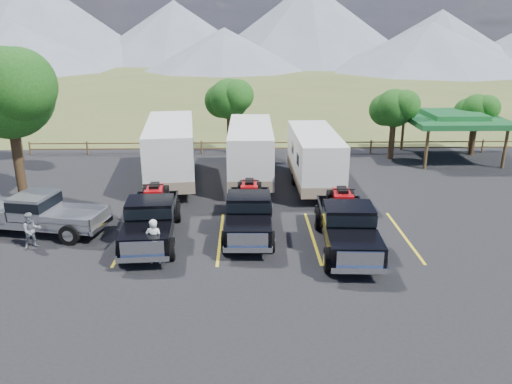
{
  "coord_description": "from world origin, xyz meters",
  "views": [
    {
      "loc": [
        -0.87,
        -15.82,
        8.86
      ],
      "look_at": [
        -0.43,
        5.5,
        1.6
      ],
      "focal_mm": 35.0,
      "sensor_mm": 36.0,
      "label": 1
    }
  ],
  "objects_px": {
    "pickup_silver": "(39,213)",
    "trailer_left": "(171,152)",
    "trailer_center": "(251,153)",
    "tree_big_nw": "(7,93)",
    "rig_left": "(151,217)",
    "rig_right": "(347,224)",
    "person_b": "(32,231)",
    "trailer_right": "(314,159)",
    "person_a": "(154,241)",
    "rig_center": "(249,211)",
    "pavilion": "(453,118)"
  },
  "relations": [
    {
      "from": "rig_left",
      "to": "trailer_right",
      "type": "distance_m",
      "value": 10.56
    },
    {
      "from": "rig_left",
      "to": "trailer_center",
      "type": "bearing_deg",
      "value": 58.4
    },
    {
      "from": "rig_center",
      "to": "rig_right",
      "type": "distance_m",
      "value": 4.34
    },
    {
      "from": "trailer_center",
      "to": "trailer_right",
      "type": "distance_m",
      "value": 3.73
    },
    {
      "from": "trailer_center",
      "to": "person_a",
      "type": "xyz_separation_m",
      "value": [
        -3.79,
        -10.49,
        -0.8
      ]
    },
    {
      "from": "rig_left",
      "to": "person_b",
      "type": "relative_size",
      "value": 4.08
    },
    {
      "from": "pickup_silver",
      "to": "trailer_left",
      "type": "bearing_deg",
      "value": 158.11
    },
    {
      "from": "trailer_right",
      "to": "rig_left",
      "type": "bearing_deg",
      "value": -139.12
    },
    {
      "from": "pavilion",
      "to": "rig_left",
      "type": "distance_m",
      "value": 22.21
    },
    {
      "from": "rig_center",
      "to": "trailer_right",
      "type": "distance_m",
      "value": 7.37
    },
    {
      "from": "tree_big_nw",
      "to": "rig_left",
      "type": "bearing_deg",
      "value": -33.47
    },
    {
      "from": "rig_center",
      "to": "person_b",
      "type": "xyz_separation_m",
      "value": [
        -8.89,
        -1.54,
        -0.2
      ]
    },
    {
      "from": "pavilion",
      "to": "rig_right",
      "type": "height_order",
      "value": "pavilion"
    },
    {
      "from": "pickup_silver",
      "to": "person_a",
      "type": "distance_m",
      "value": 6.33
    },
    {
      "from": "rig_left",
      "to": "person_b",
      "type": "xyz_separation_m",
      "value": [
        -4.74,
        -0.86,
        -0.22
      ]
    },
    {
      "from": "tree_big_nw",
      "to": "trailer_left",
      "type": "relative_size",
      "value": 0.78
    },
    {
      "from": "pavilion",
      "to": "trailer_left",
      "type": "relative_size",
      "value": 0.62
    },
    {
      "from": "trailer_center",
      "to": "tree_big_nw",
      "type": "bearing_deg",
      "value": -164.95
    },
    {
      "from": "rig_center",
      "to": "person_a",
      "type": "relative_size",
      "value": 3.33
    },
    {
      "from": "rig_left",
      "to": "rig_center",
      "type": "relative_size",
      "value": 1.03
    },
    {
      "from": "person_a",
      "to": "rig_left",
      "type": "bearing_deg",
      "value": -73.26
    },
    {
      "from": "rig_right",
      "to": "person_a",
      "type": "xyz_separation_m",
      "value": [
        -7.64,
        -1.36,
        -0.1
      ]
    },
    {
      "from": "pavilion",
      "to": "trailer_left",
      "type": "distance_m",
      "value": 18.88
    },
    {
      "from": "rig_left",
      "to": "rig_right",
      "type": "distance_m",
      "value": 8.22
    },
    {
      "from": "trailer_left",
      "to": "trailer_center",
      "type": "bearing_deg",
      "value": -4.74
    },
    {
      "from": "pavilion",
      "to": "trailer_right",
      "type": "distance_m",
      "value": 11.76
    },
    {
      "from": "trailer_left",
      "to": "person_a",
      "type": "height_order",
      "value": "trailer_left"
    },
    {
      "from": "tree_big_nw",
      "to": "rig_center",
      "type": "relative_size",
      "value": 1.29
    },
    {
      "from": "trailer_center",
      "to": "trailer_right",
      "type": "xyz_separation_m",
      "value": [
        3.55,
        -1.12,
        -0.08
      ]
    },
    {
      "from": "trailer_center",
      "to": "person_b",
      "type": "distance_m",
      "value": 12.8
    },
    {
      "from": "rig_right",
      "to": "trailer_left",
      "type": "distance_m",
      "value": 12.37
    },
    {
      "from": "pavilion",
      "to": "trailer_left",
      "type": "xyz_separation_m",
      "value": [
        -18.18,
        -5.0,
        -0.92
      ]
    },
    {
      "from": "pavilion",
      "to": "rig_right",
      "type": "bearing_deg",
      "value": -124.82
    },
    {
      "from": "trailer_center",
      "to": "rig_right",
      "type": "bearing_deg",
      "value": -66.62
    },
    {
      "from": "rig_left",
      "to": "trailer_center",
      "type": "distance_m",
      "value": 9.24
    },
    {
      "from": "tree_big_nw",
      "to": "trailer_center",
      "type": "distance_m",
      "value": 12.92
    },
    {
      "from": "trailer_center",
      "to": "person_a",
      "type": "bearing_deg",
      "value": -109.34
    },
    {
      "from": "trailer_left",
      "to": "person_b",
      "type": "bearing_deg",
      "value": -122.96
    },
    {
      "from": "rig_center",
      "to": "trailer_right",
      "type": "height_order",
      "value": "trailer_right"
    },
    {
      "from": "rig_left",
      "to": "pickup_silver",
      "type": "relative_size",
      "value": 1.01
    },
    {
      "from": "trailer_right",
      "to": "person_a",
      "type": "bearing_deg",
      "value": -128.98
    },
    {
      "from": "pavilion",
      "to": "person_a",
      "type": "relative_size",
      "value": 3.39
    },
    {
      "from": "tree_big_nw",
      "to": "person_a",
      "type": "distance_m",
      "value": 11.95
    },
    {
      "from": "rig_center",
      "to": "trailer_right",
      "type": "bearing_deg",
      "value": 61.01
    },
    {
      "from": "tree_big_nw",
      "to": "trailer_right",
      "type": "height_order",
      "value": "tree_big_nw"
    },
    {
      "from": "trailer_left",
      "to": "person_b",
      "type": "xyz_separation_m",
      "value": [
        -4.47,
        -8.89,
        -1.05
      ]
    },
    {
      "from": "trailer_left",
      "to": "trailer_center",
      "type": "distance_m",
      "value": 4.58
    },
    {
      "from": "trailer_center",
      "to": "person_b",
      "type": "xyz_separation_m",
      "value": [
        -9.05,
        -9.01,
        -0.94
      ]
    },
    {
      "from": "pavilion",
      "to": "trailer_right",
      "type": "bearing_deg",
      "value": -149.15
    },
    {
      "from": "pavilion",
      "to": "trailer_center",
      "type": "bearing_deg",
      "value": -160.27
    }
  ]
}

